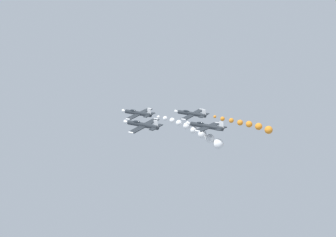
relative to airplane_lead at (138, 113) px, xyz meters
The scene contains 6 objects.
airplane_lead is the anchor object (origin of this frame).
smoke_trail_lead 20.34m from the airplane_lead, 86.36° to the right, with size 3.74×18.85×6.66m.
airplane_left_inner 15.98m from the airplane_lead, 134.77° to the right, with size 9.49×10.35×2.82m.
airplane_right_inner 15.03m from the airplane_lead, 44.89° to the right, with size 9.52×10.35×2.71m.
smoke_trail_right_inner 31.03m from the airplane_lead, 66.15° to the right, with size 4.47×15.57×3.52m.
airplane_left_outer 21.55m from the airplane_lead, 88.16° to the right, with size 9.57×10.35×2.33m.
Camera 1 is at (-78.63, -59.17, 108.32)m, focal length 41.64 mm.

